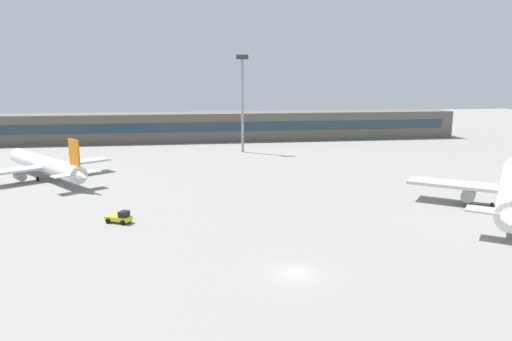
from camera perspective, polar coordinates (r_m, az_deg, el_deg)
ground_plane at (r=87.04m, az=-1.28°, el=-1.98°), size 400.00×400.00×0.00m
terminal_building at (r=152.44m, az=-4.55°, el=5.40°), size 156.80×12.13×9.00m
airplane_mid at (r=103.12m, az=-24.49°, el=0.68°), size 25.23×31.60×9.23m
baggage_tug_yellow at (r=67.99m, az=-16.30°, el=-5.53°), size 3.89×3.02×1.75m
floodlight_tower_west at (r=126.49m, az=-1.67°, el=9.02°), size 3.20×0.80×26.00m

